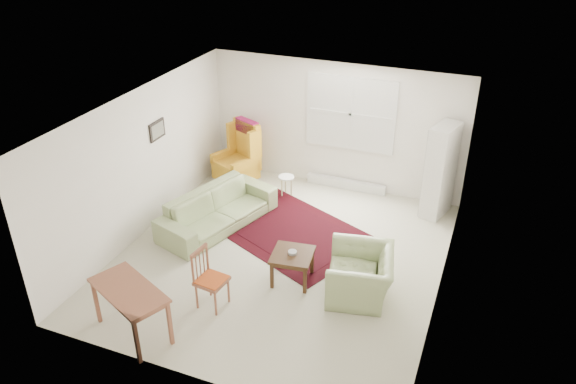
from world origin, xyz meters
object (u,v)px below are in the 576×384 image
at_px(wingback_chair, 235,154).
at_px(desk, 132,311).
at_px(desk_chair, 212,279).
at_px(sofa, 217,203).
at_px(armchair, 360,271).
at_px(cabinet, 441,171).
at_px(coffee_table, 292,267).
at_px(stool, 286,185).

height_order(wingback_chair, desk, wingback_chair).
distance_m(desk, desk_chair, 1.14).
xyz_separation_m(sofa, desk_chair, (0.95, -1.95, 0.01)).
height_order(sofa, armchair, sofa).
relative_size(cabinet, desk_chair, 1.89).
height_order(desk, desk_chair, desk_chair).
bearing_deg(coffee_table, desk, -130.14).
distance_m(coffee_table, stool, 2.71).
bearing_deg(desk, desk_chair, 51.21).
bearing_deg(desk_chair, cabinet, -26.97).
relative_size(coffee_table, cabinet, 0.35).
xyz_separation_m(sofa, stool, (0.70, 1.49, -0.25)).
relative_size(armchair, coffee_table, 1.75).
bearing_deg(armchair, coffee_table, -97.76).
height_order(sofa, wingback_chair, wingback_chair).
distance_m(sofa, armchair, 2.97).
xyz_separation_m(armchair, stool, (-2.12, 2.41, -0.21)).
height_order(wingback_chair, desk_chair, wingback_chair).
xyz_separation_m(wingback_chair, cabinet, (3.94, 0.26, 0.23)).
xyz_separation_m(sofa, armchair, (2.82, -0.92, -0.04)).
relative_size(stool, desk_chair, 0.44).
height_order(coffee_table, desk, desk).
relative_size(armchair, desk_chair, 1.16).
relative_size(armchair, stool, 2.61).
bearing_deg(stool, desk, -96.14).
distance_m(stool, cabinet, 2.90).
height_order(stool, cabinet, cabinet).
bearing_deg(desk, stool, 83.86).
bearing_deg(cabinet, desk, -109.46).
bearing_deg(cabinet, desk_chair, -108.48).
xyz_separation_m(coffee_table, cabinet, (1.71, 2.85, 0.61)).
relative_size(armchair, desk, 0.91).
bearing_deg(desk_chair, sofa, 32.76).
relative_size(coffee_table, desk_chair, 0.66).
bearing_deg(sofa, desk_chair, -136.58).
bearing_deg(cabinet, stool, -157.04).
height_order(stool, desk, desk).
height_order(armchair, cabinet, cabinet).
xyz_separation_m(armchair, desk_chair, (-1.87, -1.03, 0.04)).
height_order(sofa, stool, sofa).
distance_m(wingback_chair, coffee_table, 3.44).
bearing_deg(desk_chair, coffee_table, -34.49).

